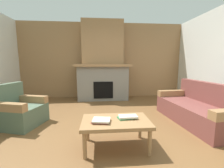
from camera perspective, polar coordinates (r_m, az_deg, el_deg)
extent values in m
plane|color=brown|center=(2.84, -2.04, -18.39)|extent=(9.00, 9.00, 0.00)
cube|color=#997047|center=(5.53, -3.70, 9.02)|extent=(6.00, 0.12, 2.70)
cube|color=gray|center=(5.17, -3.52, 0.47)|extent=(1.70, 0.70, 1.15)
cube|color=black|center=(4.88, -3.40, -2.32)|extent=(0.64, 0.08, 0.56)
cube|color=#997047|center=(5.07, -3.57, 7.29)|extent=(1.90, 0.82, 0.08)
cube|color=#997047|center=(5.27, -3.69, 15.77)|extent=(1.40, 0.50, 1.47)
cube|color=brown|center=(3.66, 29.65, -9.90)|extent=(1.00, 1.87, 0.40)
cube|color=brown|center=(3.78, 34.07, -3.02)|extent=(0.33, 1.81, 0.45)
cube|color=#997047|center=(4.23, 22.82, -3.28)|extent=(0.85, 0.24, 0.15)
cube|color=#4C604C|center=(3.59, -31.78, -10.38)|extent=(0.93, 0.93, 0.40)
cube|color=#4C604C|center=(3.70, -35.86, -3.38)|extent=(0.33, 0.77, 0.45)
cube|color=#997047|center=(3.31, -35.74, -7.27)|extent=(0.77, 0.33, 0.15)
cube|color=#997047|center=(3.75, -28.94, -5.07)|extent=(0.77, 0.33, 0.15)
cube|color=#997047|center=(2.25, 1.49, -14.41)|extent=(1.00, 0.60, 0.05)
cylinder|color=#997047|center=(2.13, -10.59, -22.43)|extent=(0.06, 0.06, 0.38)
cylinder|color=#997047|center=(2.22, 14.40, -21.13)|extent=(0.06, 0.06, 0.38)
cylinder|color=#997047|center=(2.55, -9.50, -16.95)|extent=(0.06, 0.06, 0.38)
cylinder|color=#997047|center=(2.63, 10.83, -16.18)|extent=(0.06, 0.06, 0.38)
cube|color=#B23833|center=(2.18, -4.61, -14.20)|extent=(0.26, 0.20, 0.02)
cube|color=beige|center=(2.16, -4.16, -13.75)|extent=(0.27, 0.23, 0.02)
cube|color=#3D7F4C|center=(2.31, 5.51, -12.90)|extent=(0.28, 0.20, 0.02)
cube|color=beige|center=(2.29, 6.25, -12.43)|extent=(0.28, 0.15, 0.03)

